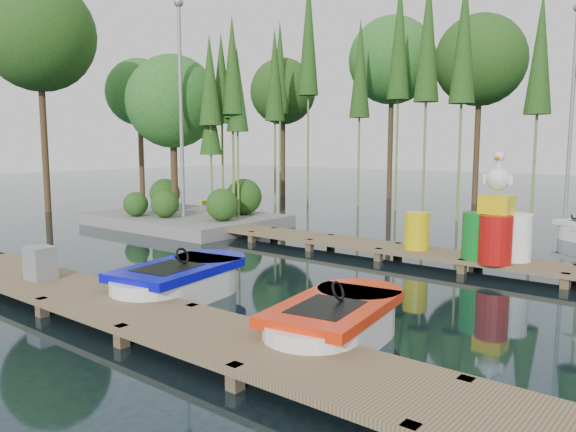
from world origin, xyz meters
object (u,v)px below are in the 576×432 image
Objects in this scene: island at (184,131)px; drum_cluster at (496,229)px; boat_blue at (179,283)px; boat_red at (335,325)px; yellow_barrel at (417,231)px; utility_cabinet at (40,263)px; boat_yellow_far at (228,207)px.

island reaches higher than drum_cluster.
drum_cluster is (10.92, -0.95, -2.21)m from island.
boat_red is (3.43, -0.14, -0.01)m from boat_blue.
island is 7.79× the size of yellow_barrel.
utility_cabinet is (-2.13, -1.43, 0.31)m from boat_blue.
yellow_barrel reaches higher than boat_yellow_far.
yellow_barrel is (9.04, -0.79, -2.45)m from island.
boat_blue is at bearing -108.26° from yellow_barrel.
drum_cluster reaches higher than boat_red.
boat_red is 5.95m from yellow_barrel.
drum_cluster reaches higher than boat_blue.
boat_yellow_far reaches higher than boat_red.
island is 11.18m from drum_cluster.
utility_cabinet is 9.01m from drum_cluster.
boat_yellow_far reaches higher than boat_blue.
drum_cluster is (0.29, 5.55, 0.70)m from boat_red.
island is at bearing 175.00° from yellow_barrel.
boat_blue is 1.36× the size of drum_cluster.
boat_blue is at bearing 168.83° from boat_red.
boat_yellow_far is at bearing 131.86° from boat_red.
boat_blue is 5.88m from yellow_barrel.
drum_cluster is at bearing 78.20° from boat_red.
boat_blue is at bearing -124.49° from drum_cluster.
drum_cluster is at bearing -4.98° from island.
boat_yellow_far is at bearing 119.31° from utility_cabinet.
island is 2.58× the size of boat_yellow_far.
boat_yellow_far is at bearing 122.46° from boat_blue.
island is 2.16× the size of boat_blue.
boat_red is at bearing 13.06° from utility_cabinet.
island reaches higher than boat_yellow_far.
boat_red is at bearing -74.42° from yellow_barrel.
boat_red is (10.63, -6.50, -2.91)m from island.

